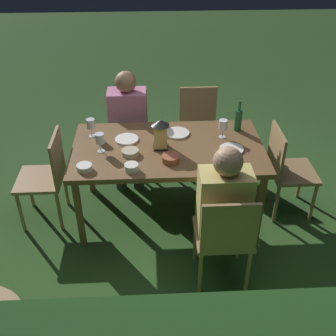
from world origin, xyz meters
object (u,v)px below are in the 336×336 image
bowl_dip (131,167)px  chair_head_near (286,167)px  lantern_centerpiece (160,132)px  bowl_salad (171,158)px  wine_glass_a (91,124)px  chair_side_left_a (199,125)px  person_in_mustard (222,202)px  plate_c (127,139)px  chair_side_right_a (225,236)px  plate_b (232,149)px  wine_glass_c (223,125)px  person_in_pink (128,123)px  chair_head_far (47,174)px  green_bottle_on_table (238,119)px  bowl_olives (130,152)px  chair_side_left_b (129,127)px  dining_table (168,152)px  bowl_bread (84,167)px  plate_a (177,133)px  wine_glass_b (100,139)px

bowl_dip → chair_head_near: bearing=-165.8°
lantern_centerpiece → bowl_salad: bearing=108.9°
wine_glass_a → chair_side_left_a: bearing=-148.7°
person_in_mustard → bowl_dip: size_ratio=10.25×
plate_c → bowl_salad: 0.52m
chair_side_right_a → plate_b: chair_side_right_a is taller
bowl_salad → lantern_centerpiece: bearing=-71.1°
chair_head_near → wine_glass_c: bearing=-13.9°
person_in_mustard → person_in_pink: (0.74, -1.32, 0.00)m
plate_c → chair_head_far: bearing=10.8°
green_bottle_on_table → bowl_olives: size_ratio=2.01×
person_in_mustard → lantern_centerpiece: bearing=-56.1°
chair_side_left_b → person_in_pink: 0.25m
chair_side_right_a → chair_side_left_b: bearing=-66.5°
dining_table → green_bottle_on_table: 0.73m
chair_side_left_b → wine_glass_a: bearing=64.6°
chair_side_right_a → wine_glass_a: (1.05, -1.08, 0.37)m
chair_side_right_a → bowl_dip: bearing=-36.8°
bowl_olives → bowl_bread: bearing=31.1°
lantern_centerpiece → wine_glass_c: 0.58m
person_in_pink → bowl_olives: person_in_pink is taller
chair_head_near → bowl_dip: (1.38, 0.35, 0.28)m
wine_glass_a → plate_a: (-0.77, -0.00, -0.11)m
wine_glass_c → bowl_olives: bearing=17.1°
lantern_centerpiece → bowl_dip: (0.24, 0.34, -0.12)m
chair_head_far → chair_side_left_b: same height
chair_side_left_b → wine_glass_c: bearing=140.6°
chair_head_far → bowl_olives: 0.81m
person_in_pink → wine_glass_c: bearing=149.2°
lantern_centerpiece → wine_glass_a: size_ratio=1.57×
wine_glass_b → bowl_salad: size_ratio=1.14×
chair_head_near → person_in_mustard: (0.70, 0.66, 0.15)m
wine_glass_a → wine_glass_b: (-0.10, 0.27, 0.00)m
plate_c → bowl_dip: size_ratio=1.86×
chair_head_far → chair_side_right_a: 1.68m
wine_glass_a → bowl_olives: wine_glass_a is taller
bowl_salad → plate_c: bearing=-44.8°
wine_glass_a → plate_c: (-0.31, 0.09, -0.11)m
person_in_mustard → plate_b: (-0.17, -0.58, 0.11)m
chair_side_right_a → lantern_centerpiece: size_ratio=3.28×
chair_head_near → lantern_centerpiece: 1.21m
chair_side_right_a → bowl_olives: 1.06m
chair_head_near → person_in_pink: size_ratio=0.76×
lantern_centerpiece → green_bottle_on_table: 0.77m
chair_side_right_a → green_bottle_on_table: 1.22m
chair_head_far → wine_glass_b: (-0.50, 0.05, 0.37)m
wine_glass_b → bowl_bread: (0.11, 0.27, -0.09)m
chair_side_left_a → plate_c: 1.06m
wine_glass_b → wine_glass_c: bearing=-169.9°
chair_side_right_a → chair_side_left_b: (0.74, -1.71, 0.00)m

